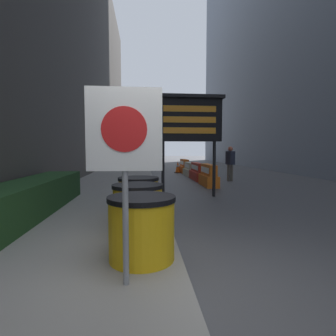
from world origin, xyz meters
The scene contains 17 objects.
ground_plane centered at (0.00, 0.00, 0.00)m, with size 120.00×120.00×0.00m, color #474749.
sidewalk_left centered at (-1.71, 0.00, 0.07)m, with size 3.42×56.00×0.15m.
hedge_strip centered at (-2.82, 3.11, 0.50)m, with size 0.90×4.95×0.70m.
barrel_drum_foreground centered at (-0.50, 0.69, 0.54)m, with size 0.83×0.83×0.78m.
barrel_drum_middle centered at (-0.57, 1.78, 0.54)m, with size 0.83×0.83×0.78m.
barrel_drum_back centered at (-0.57, 2.87, 0.54)m, with size 0.83×0.83×0.78m.
warning_sign centered at (-0.65, 0.07, 1.54)m, with size 0.72×0.08×1.94m.
message_board centered at (0.96, 5.66, 2.41)m, with size 2.16×0.36×3.18m.
jersey_barrier_orange_near centered at (2.21, 8.05, 0.39)m, with size 0.50×1.62×0.89m.
jersey_barrier_red_striped centered at (2.21, 10.24, 0.37)m, with size 0.50×1.96×0.84m.
jersey_barrier_cream centered at (2.21, 12.45, 0.33)m, with size 0.54×1.80×0.76m.
jersey_barrier_orange_far centered at (2.21, 14.39, 0.38)m, with size 0.54×1.71×0.86m.
traffic_cone_near centered at (2.21, 8.74, 0.31)m, with size 0.35×0.35×0.63m.
traffic_cone_mid centered at (1.76, 14.23, 0.38)m, with size 0.43×0.43×0.77m.
traffic_light_near_curb centered at (0.48, 19.64, 3.07)m, with size 0.28×0.45×4.25m.
traffic_light_far_side centered at (6.50, 22.29, 2.67)m, with size 0.28×0.45×3.67m.
pedestrian_worker centered at (3.63, 9.55, 0.97)m, with size 0.36×0.48×1.65m.
Camera 1 is at (-0.48, -2.47, 1.50)m, focal length 28.00 mm.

